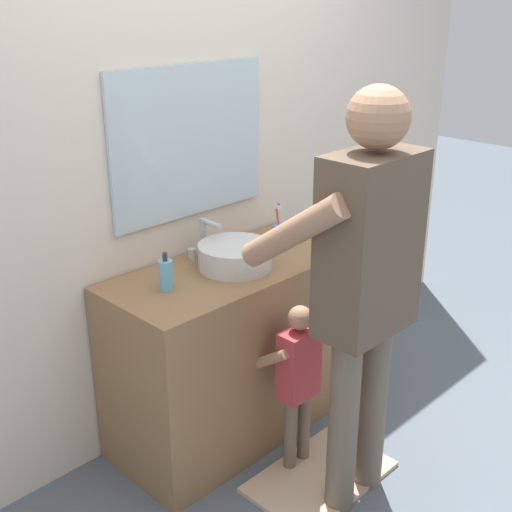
{
  "coord_description": "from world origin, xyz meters",
  "views": [
    {
      "loc": [
        -1.9,
        -1.73,
        2.03
      ],
      "look_at": [
        0.0,
        0.15,
        0.96
      ],
      "focal_mm": 46.9,
      "sensor_mm": 36.0,
      "label": 1
    }
  ],
  "objects_px": {
    "toothbrush_cup": "(280,233)",
    "child_toddler": "(297,373)",
    "adult_parent": "(364,271)",
    "soap_bottle": "(166,275)"
  },
  "relations": [
    {
      "from": "toothbrush_cup",
      "to": "child_toddler",
      "type": "relative_size",
      "value": 0.26
    },
    {
      "from": "toothbrush_cup",
      "to": "adult_parent",
      "type": "relative_size",
      "value": 0.12
    },
    {
      "from": "toothbrush_cup",
      "to": "soap_bottle",
      "type": "distance_m",
      "value": 0.73
    },
    {
      "from": "soap_bottle",
      "to": "child_toddler",
      "type": "xyz_separation_m",
      "value": [
        0.37,
        -0.41,
        -0.45
      ]
    },
    {
      "from": "toothbrush_cup",
      "to": "child_toddler",
      "type": "distance_m",
      "value": 0.72
    },
    {
      "from": "child_toddler",
      "to": "toothbrush_cup",
      "type": "bearing_deg",
      "value": 51.13
    },
    {
      "from": "child_toddler",
      "to": "adult_parent",
      "type": "xyz_separation_m",
      "value": [
        0.03,
        -0.29,
        0.56
      ]
    },
    {
      "from": "soap_bottle",
      "to": "child_toddler",
      "type": "height_order",
      "value": "soap_bottle"
    },
    {
      "from": "toothbrush_cup",
      "to": "adult_parent",
      "type": "distance_m",
      "value": 0.81
    },
    {
      "from": "toothbrush_cup",
      "to": "child_toddler",
      "type": "height_order",
      "value": "toothbrush_cup"
    }
  ]
}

